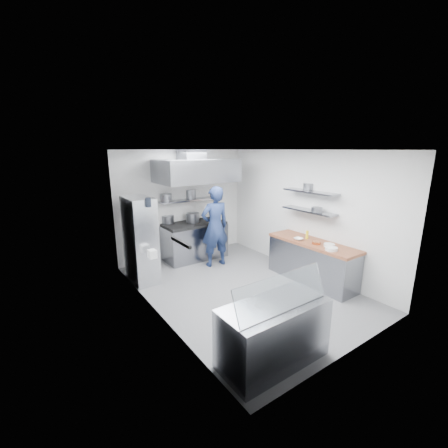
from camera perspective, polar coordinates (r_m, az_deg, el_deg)
floor at (r=6.40m, az=3.13°, el=-12.02°), size 5.00×5.00×0.00m
ceiling at (r=5.75m, az=3.52°, el=13.92°), size 5.00×5.00×0.00m
wall_back at (r=7.99m, az=-7.81°, el=3.78°), size 3.60×2.80×0.02m
wall_front at (r=4.32m, az=24.30°, el=-6.33°), size 3.60×2.80×0.02m
wall_left at (r=5.05m, az=-13.02°, el=-2.56°), size 2.80×5.00×0.02m
wall_right at (r=7.15m, az=14.77°, el=2.21°), size 2.80×5.00×0.02m
gas_range at (r=7.92m, az=-5.61°, el=-3.34°), size 1.60×0.80×0.90m
cooktop at (r=7.79m, az=-5.70°, el=0.03°), size 1.57×0.78×0.06m
stock_pot_left at (r=7.82m, az=-10.63°, el=0.90°), size 0.30×0.30×0.20m
stock_pot_mid at (r=7.83m, az=-5.98°, el=1.23°), size 0.35×0.35×0.24m
over_range_shelf at (r=7.88m, az=-6.66°, el=4.55°), size 1.60×0.30×0.04m
shelf_pot_a at (r=7.69m, az=-11.00°, el=4.99°), size 0.28×0.28×0.18m
shelf_pot_b at (r=8.09m, az=-6.44°, el=5.74°), size 0.29×0.29×0.22m
extractor_hood at (r=7.42m, az=-5.29°, el=10.07°), size 1.90×1.15×0.55m
hood_duct at (r=7.60m, az=-6.22°, el=13.01°), size 0.55×0.55×0.24m
red_firebox at (r=7.46m, az=-16.18°, el=2.77°), size 0.22×0.10×0.26m
chef at (r=7.26m, az=-1.74°, el=-0.51°), size 0.76×0.54×1.97m
wire_rack at (r=6.66m, az=-15.65°, el=-2.92°), size 0.50×0.90×1.85m
rack_bin_a at (r=6.11m, az=-13.50°, el=-5.56°), size 0.14×0.18×0.16m
rack_bin_b at (r=6.31m, az=-15.03°, el=-0.29°), size 0.13×0.17×0.15m
rack_jar at (r=6.05m, az=-14.26°, el=4.00°), size 0.12×0.12×0.18m
knife_strip at (r=4.22m, az=-8.21°, el=-3.49°), size 0.04×0.55×0.05m
prep_counter_base at (r=6.81m, az=16.32°, el=-7.08°), size 0.62×2.00×0.84m
prep_counter_top at (r=6.67m, az=16.59°, el=-3.47°), size 0.65×2.04×0.06m
plate_stack_a at (r=6.20m, az=19.77°, el=-4.47°), size 0.24×0.24×0.06m
plate_stack_b at (r=6.41m, az=19.42°, el=-3.84°), size 0.21×0.21×0.06m
copper_pan at (r=6.49m, az=17.17°, el=-3.42°), size 0.17×0.17×0.06m
squeeze_bottle at (r=6.81m, az=15.55°, el=-1.98°), size 0.06×0.06×0.18m
mixing_bowl at (r=6.68m, az=13.97°, el=-2.79°), size 0.20×0.20×0.05m
wall_shelf_lower at (r=6.82m, az=15.85°, el=2.44°), size 0.30×1.30×0.04m
wall_shelf_upper at (r=6.75m, az=16.09°, el=5.93°), size 0.30×1.30×0.04m
shelf_pot_c at (r=6.62m, az=17.27°, el=2.62°), size 0.23×0.23×0.10m
shelf_pot_d at (r=6.95m, az=15.79°, el=6.93°), size 0.23×0.23×0.14m
display_case at (r=4.31m, az=9.39°, el=-19.82°), size 1.50×0.70×0.85m
display_glass at (r=3.91m, az=11.03°, el=-12.69°), size 1.47×0.19×0.42m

